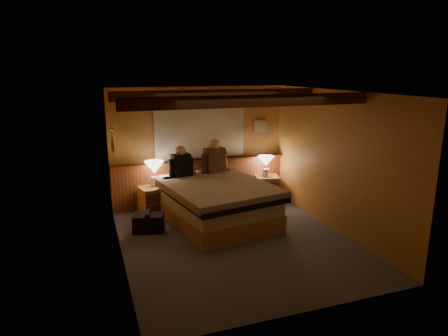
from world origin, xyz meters
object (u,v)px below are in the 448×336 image
nightstand_left (154,200)px  duffel_bag (149,223)px  nightstand_right (267,188)px  person_right (215,159)px  lamp_left (154,169)px  person_left (181,164)px  lamp_right (266,162)px  bed (216,202)px

nightstand_left → duffel_bag: 0.89m
nightstand_right → person_right: size_ratio=0.80×
lamp_left → person_right: 1.19m
duffel_bag → person_left: bearing=60.3°
nightstand_right → lamp_right: 0.57m
person_left → person_right: bearing=-7.0°
nightstand_right → duffel_bag: (-2.66, -0.89, -0.10)m
nightstand_right → lamp_left: lamp_left is taller
lamp_left → person_left: size_ratio=0.79×
nightstand_right → person_left: 2.03m
nightstand_right → nightstand_left: bearing=-167.3°
bed → nightstand_right: (1.42, 0.86, -0.12)m
lamp_right → person_left: bearing=-176.0°
nightstand_left → duffel_bag: bearing=-117.6°
person_right → duffel_bag: 1.88m
lamp_left → lamp_right: lamp_left is taller
bed → nightstand_right: bed is taller
lamp_left → person_right: person_right is taller
nightstand_left → person_left: size_ratio=0.93×
lamp_right → person_left: (-1.85, -0.13, 0.14)m
lamp_right → person_left: person_left is taller
bed → person_left: bearing=113.4°
lamp_left → person_right: size_ratio=0.70×
nightstand_left → lamp_right: lamp_right is taller
lamp_left → person_right: bearing=-4.1°
lamp_left → lamp_right: 2.33m
bed → nightstand_left: size_ratio=4.22×
lamp_left → duffel_bag: bearing=-107.7°
person_right → duffel_bag: (-1.47, -0.81, -0.85)m
nightstand_left → person_right: (1.23, -0.04, 0.74)m
bed → lamp_left: lamp_left is taller
lamp_right → nightstand_right: bearing=21.0°
bed → lamp_left: bearing=127.8°
nightstand_left → lamp_right: bearing=-11.4°
lamp_right → lamp_left: bearing=179.5°
person_right → lamp_left: bearing=162.4°
nightstand_right → lamp_left: 2.46m
person_left → lamp_left: bearing=150.0°
bed → lamp_right: size_ratio=5.51×
duffel_bag → nightstand_left: bearing=90.7°
lamp_left → person_left: 0.52m
lamp_right → duffel_bag: bearing=-161.5°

